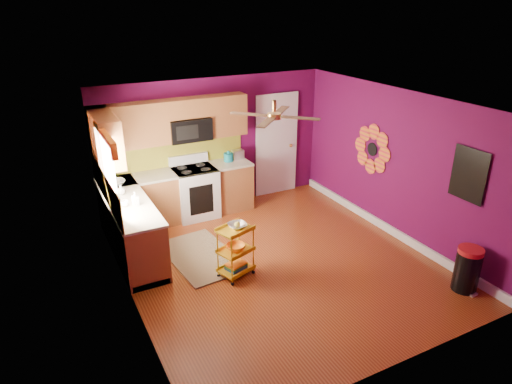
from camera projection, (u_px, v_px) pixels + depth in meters
ground at (278, 262)px, 7.15m from camera, size 5.00×5.00×0.00m
room_envelope at (282, 163)px, 6.52m from camera, size 4.54×5.04×2.52m
lower_cabinets at (159, 210)px, 7.90m from camera, size 2.81×2.31×0.94m
electric_range at (195, 192)px, 8.50m from camera, size 0.76×0.66×1.13m
upper_cabinetry at (152, 127)px, 7.70m from camera, size 2.80×2.30×1.26m
left_window at (106, 159)px, 6.39m from camera, size 0.08×1.35×1.08m
panel_door at (276, 146)px, 9.34m from camera, size 0.95×0.11×2.15m
right_wall_art at (412, 160)px, 7.25m from camera, size 0.04×2.74×1.04m
ceiling_fan at (274, 115)px, 6.42m from camera, size 1.01×1.01×0.26m
shag_rug at (201, 256)px, 7.29m from camera, size 1.10×1.64×0.02m
rolling_cart at (236, 249)px, 6.63m from camera, size 0.57×0.49×0.88m
trash_can at (467, 269)px, 6.35m from camera, size 0.36×0.39×0.66m
teal_kettle at (228, 157)px, 8.68m from camera, size 0.18×0.18×0.21m
toaster at (238, 154)px, 8.80m from camera, size 0.22×0.15×0.18m
soap_bottle_a at (135, 198)px, 6.83m from camera, size 0.10×0.10×0.21m
soap_bottle_b at (121, 189)px, 7.21m from camera, size 0.13×0.13×0.16m
counter_dish at (116, 182)px, 7.62m from camera, size 0.29×0.29×0.07m
counter_cup at (125, 204)px, 6.80m from camera, size 0.11×0.11×0.09m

